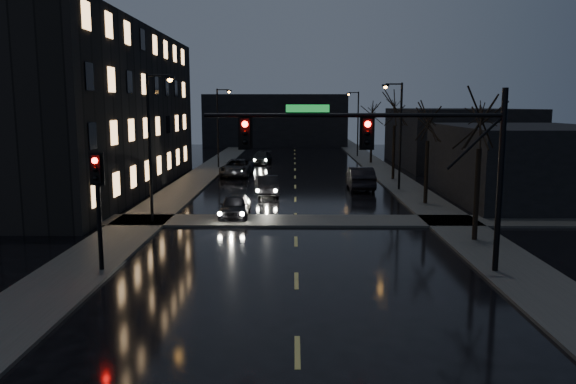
{
  "coord_description": "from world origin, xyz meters",
  "views": [
    {
      "loc": [
        -0.1,
        -11.81,
        6.37
      ],
      "look_at": [
        -0.32,
        8.61,
        3.2
      ],
      "focal_mm": 35.0,
      "sensor_mm": 36.0,
      "label": 1
    }
  ],
  "objects_px": {
    "oncoming_car_a": "(235,206)",
    "oncoming_car_b": "(268,186)",
    "oncoming_car_d": "(261,158)",
    "oncoming_car_c": "(237,168)",
    "lead_car": "(360,178)"
  },
  "relations": [
    {
      "from": "oncoming_car_a",
      "to": "lead_car",
      "type": "xyz_separation_m",
      "value": [
        8.42,
        11.14,
        0.18
      ]
    },
    {
      "from": "oncoming_car_b",
      "to": "lead_car",
      "type": "distance_m",
      "value": 7.52
    },
    {
      "from": "oncoming_car_c",
      "to": "lead_car",
      "type": "relative_size",
      "value": 1.06
    },
    {
      "from": "oncoming_car_d",
      "to": "lead_car",
      "type": "distance_m",
      "value": 20.43
    },
    {
      "from": "oncoming_car_c",
      "to": "oncoming_car_d",
      "type": "height_order",
      "value": "oncoming_car_c"
    },
    {
      "from": "oncoming_car_a",
      "to": "oncoming_car_c",
      "type": "distance_m",
      "value": 19.05
    },
    {
      "from": "oncoming_car_a",
      "to": "lead_car",
      "type": "bearing_deg",
      "value": 53.08
    },
    {
      "from": "oncoming_car_a",
      "to": "lead_car",
      "type": "height_order",
      "value": "lead_car"
    },
    {
      "from": "oncoming_car_a",
      "to": "oncoming_car_b",
      "type": "bearing_deg",
      "value": 79.77
    },
    {
      "from": "oncoming_car_d",
      "to": "oncoming_car_b",
      "type": "bearing_deg",
      "value": -78.57
    },
    {
      "from": "oncoming_car_c",
      "to": "oncoming_car_d",
      "type": "distance_m",
      "value": 10.8
    },
    {
      "from": "oncoming_car_c",
      "to": "oncoming_car_a",
      "type": "bearing_deg",
      "value": -80.84
    },
    {
      "from": "oncoming_car_a",
      "to": "oncoming_car_d",
      "type": "bearing_deg",
      "value": 90.6
    },
    {
      "from": "oncoming_car_d",
      "to": "lead_car",
      "type": "bearing_deg",
      "value": -58.14
    },
    {
      "from": "oncoming_car_a",
      "to": "oncoming_car_c",
      "type": "relative_size",
      "value": 0.73
    }
  ]
}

